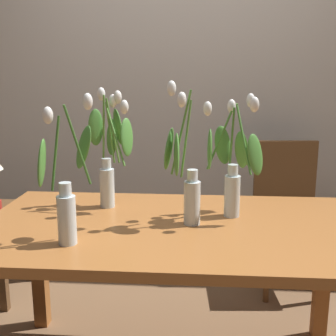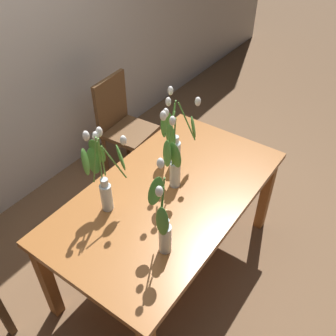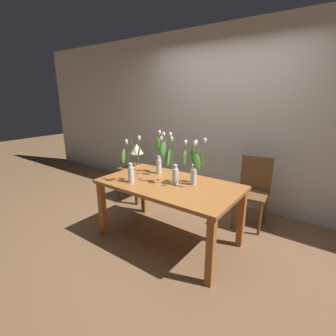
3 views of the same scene
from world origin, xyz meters
The scene contains 7 objects.
ground_plane centered at (0.00, 0.00, 0.00)m, with size 18.00×18.00×0.00m, color brown.
dining_table centered at (0.00, 0.00, 0.65)m, with size 1.60×0.90×0.74m.
tulip_vase_0 centered at (-0.30, 0.23, 0.98)m, with size 0.23×0.22×0.55m.
tulip_vase_1 centered at (-0.37, -0.23, 0.92)m, with size 0.19×0.20×0.54m.
tulip_vase_2 centered at (0.05, 0.00, 0.92)m, with size 0.16×0.14×0.58m.
tulip_vase_3 centered at (0.25, 0.13, 0.96)m, with size 0.26×0.27×0.53m.
dining_chair centered at (0.67, 0.99, 0.52)m, with size 0.43×0.43×0.93m.
Camera 2 is at (-1.36, -0.96, 2.35)m, focal length 39.75 mm.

